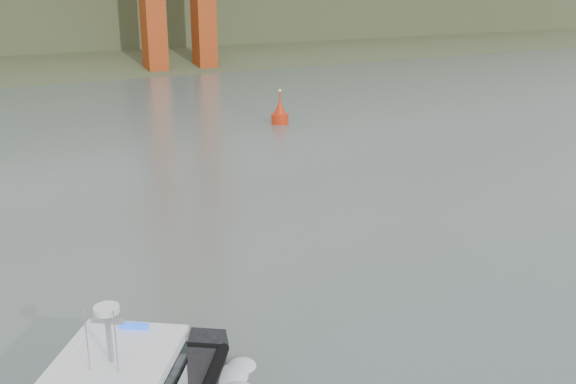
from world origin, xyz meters
name	(u,v)px	position (x,y,z in m)	size (l,w,h in m)	color
ground	(377,305)	(0.00, 0.00, 0.00)	(400.00, 400.00, 0.00)	#566760
nav_buoy	(280,114)	(15.03, 33.38, 0.91)	(1.66, 1.66, 3.45)	red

